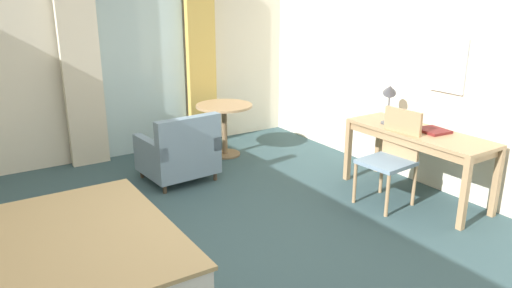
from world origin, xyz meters
TOP-DOWN VIEW (x-y plane):
  - ground at (0.00, 0.00)m, footprint 6.11×7.04m
  - wall_back at (0.00, 3.26)m, footprint 5.71×0.12m
  - wall_right at (2.80, 0.00)m, footprint 0.12×6.64m
  - balcony_glass_door at (0.51, 3.18)m, footprint 1.18×0.02m
  - curtain_panel_left at (-0.30, 3.08)m, footprint 0.46×0.10m
  - curtain_panel_right at (1.32, 3.08)m, footprint 0.41×0.10m
  - bed at (-1.61, 0.15)m, footprint 2.19×1.79m
  - writing_desk at (2.35, 0.13)m, footprint 0.59×1.58m
  - desk_chair at (2.02, 0.17)m, footprint 0.51×0.50m
  - desk_lamp at (2.39, 0.60)m, footprint 0.30×0.27m
  - closed_book at (2.44, 0.02)m, footprint 0.29×0.31m
  - armchair_by_window at (0.43, 1.91)m, footprint 0.82×0.76m
  - round_cafe_table at (1.31, 2.44)m, footprint 0.74×0.74m
  - wall_mirror at (2.72, 0.13)m, footprint 0.02×0.41m

SIDE VIEW (x-z plane):
  - ground at x=0.00m, z-range -0.10..0.00m
  - bed at x=-1.61m, z-range -0.25..0.79m
  - armchair_by_window at x=0.43m, z-range -0.08..0.73m
  - round_cafe_table at x=1.31m, z-range 0.17..0.87m
  - desk_chair at x=2.02m, z-range 0.05..1.03m
  - writing_desk at x=2.35m, z-range 0.28..1.02m
  - closed_book at x=2.44m, z-range 0.74..0.77m
  - desk_lamp at x=2.39m, z-range 0.81..1.27m
  - balcony_glass_door at x=0.51m, z-range 0.00..2.42m
  - curtain_panel_left at x=-0.30m, z-range 0.00..2.53m
  - curtain_panel_right at x=1.32m, z-range 0.00..2.53m
  - wall_back at x=0.00m, z-range 0.00..2.75m
  - wall_right at x=2.80m, z-range 0.00..2.75m
  - wall_mirror at x=2.72m, z-range 1.10..1.67m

